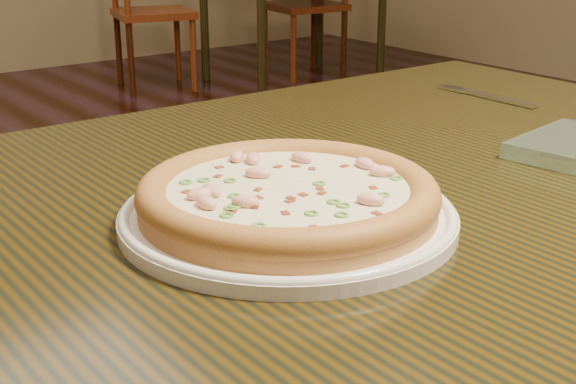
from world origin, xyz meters
TOP-DOWN VIEW (x-y plane):
  - hero_table at (-0.31, -0.11)m, footprint 1.20×0.80m
  - plate at (-0.43, -0.16)m, footprint 0.30×0.30m
  - pizza at (-0.43, -0.16)m, footprint 0.26×0.26m
  - fork at (0.10, 0.05)m, footprint 0.02×0.18m
  - chair_c at (1.31, 3.53)m, footprint 0.51×0.51m
  - chair_d at (2.33, 3.26)m, footprint 0.47×0.47m

SIDE VIEW (x-z plane):
  - chair_c at x=1.31m, z-range -0.04..0.91m
  - chair_d at x=2.33m, z-range -0.04..0.91m
  - hero_table at x=-0.31m, z-range 0.28..1.03m
  - fork at x=0.10m, z-range 0.75..0.75m
  - plate at x=-0.43m, z-range 0.75..0.77m
  - pizza at x=-0.43m, z-range 0.76..0.79m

